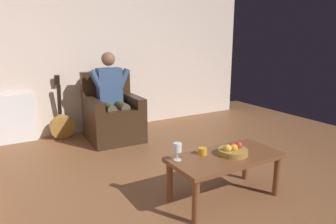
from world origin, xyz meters
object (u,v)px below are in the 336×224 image
at_px(armchair, 113,117).
at_px(wine_glass_near, 177,149).
at_px(coffee_table, 225,162).
at_px(candle_jar, 203,151).
at_px(guitar, 62,125).
at_px(person_seated, 112,95).
at_px(fruit_bowl, 233,151).

xyz_separation_m(armchair, wine_glass_near, (0.17, 2.02, 0.20)).
height_order(coffee_table, candle_jar, candle_jar).
bearing_deg(guitar, candle_jar, 106.87).
distance_m(armchair, guitar, 0.76).
distance_m(armchair, person_seated, 0.33).
xyz_separation_m(coffee_table, wine_glass_near, (0.43, -0.13, 0.17)).
height_order(person_seated, fruit_bowl, person_seated).
bearing_deg(fruit_bowl, coffee_table, -11.41).
xyz_separation_m(coffee_table, candle_jar, (0.16, -0.13, 0.09)).
height_order(armchair, wine_glass_near, armchair).
xyz_separation_m(person_seated, guitar, (0.63, -0.42, -0.45)).
distance_m(person_seated, wine_glass_near, 2.02).
bearing_deg(coffee_table, wine_glass_near, -16.32).
bearing_deg(coffee_table, guitar, -70.67).
relative_size(coffee_table, fruit_bowl, 3.84).
height_order(armchair, candle_jar, armchair).
bearing_deg(fruit_bowl, wine_glass_near, -15.61).
bearing_deg(wine_glass_near, guitar, -79.16).
height_order(fruit_bowl, candle_jar, fruit_bowl).
bearing_deg(wine_glass_near, fruit_bowl, 164.39).
bearing_deg(armchair, person_seated, 90.00).
bearing_deg(fruit_bowl, candle_jar, -31.20).
distance_m(coffee_table, guitar, 2.71).
relative_size(armchair, person_seated, 0.77).
relative_size(wine_glass_near, candle_jar, 1.95).
relative_size(person_seated, coffee_table, 1.22).
bearing_deg(guitar, coffee_table, 109.33).
bearing_deg(person_seated, fruit_bowl, 100.89).
bearing_deg(coffee_table, person_seated, -83.04).
bearing_deg(fruit_bowl, armchair, -81.21).
bearing_deg(candle_jar, guitar, -73.13).
relative_size(fruit_bowl, candle_jar, 3.34).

